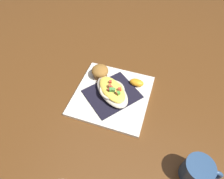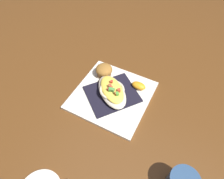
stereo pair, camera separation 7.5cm
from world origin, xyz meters
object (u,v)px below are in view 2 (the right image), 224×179
object	(u,v)px
muffin	(104,70)
orange_garnish	(139,86)
square_plate	(112,95)
gratin_dish	(112,90)

from	to	relation	value
muffin	orange_garnish	distance (m)	0.16
square_plate	gratin_dish	xyz separation A→B (m)	(0.00, 0.00, 0.03)
square_plate	orange_garnish	distance (m)	0.11
gratin_dish	muffin	distance (m)	0.11
square_plate	gratin_dish	bearing A→B (deg)	43.14
gratin_dish	muffin	xyz separation A→B (m)	(-0.08, -0.07, 0.00)
muffin	square_plate	bearing A→B (deg)	41.92
square_plate	gratin_dish	world-z (taller)	gratin_dish
square_plate	gratin_dish	distance (m)	0.03
gratin_dish	muffin	world-z (taller)	gratin_dish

